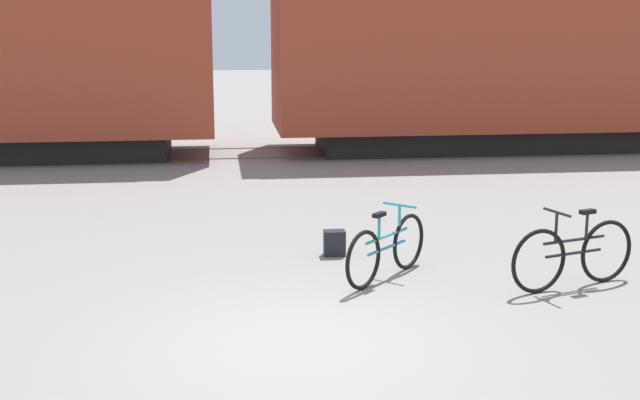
{
  "coord_description": "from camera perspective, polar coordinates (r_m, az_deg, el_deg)",
  "views": [
    {
      "loc": [
        -0.7,
        -8.29,
        3.25
      ],
      "look_at": [
        0.48,
        1.58,
        1.1
      ],
      "focal_mm": 50.0,
      "sensor_mm": 36.0,
      "label": 1
    }
  ],
  "objects": [
    {
      "name": "bicycle_teal",
      "position": [
        10.89,
        4.3,
        -3.13
      ],
      "size": [
        1.23,
        1.32,
        0.89
      ],
      "color": "black",
      "rests_on": "ground_plane"
    },
    {
      "name": "ground_plane",
      "position": [
        8.93,
        -1.89,
        -9.14
      ],
      "size": [
        80.0,
        80.0,
        0.0
      ],
      "primitive_type": "plane",
      "color": "gray"
    },
    {
      "name": "backpack",
      "position": [
        11.93,
        0.94,
        -2.77
      ],
      "size": [
        0.28,
        0.2,
        0.34
      ],
      "color": "black",
      "rests_on": "ground_plane"
    },
    {
      "name": "freight_train",
      "position": [
        20.19,
        -4.91,
        10.73
      ],
      "size": [
        27.09,
        2.99,
        5.26
      ],
      "color": "black",
      "rests_on": "ground_plane"
    },
    {
      "name": "bicycle_black",
      "position": [
        10.93,
        15.9,
        -3.37
      ],
      "size": [
        1.71,
        0.61,
        0.96
      ],
      "color": "black",
      "rests_on": "ground_plane"
    },
    {
      "name": "rail_far",
      "position": [
        21.15,
        -4.84,
        3.32
      ],
      "size": [
        39.09,
        0.07,
        0.01
      ],
      "primitive_type": "cube",
      "color": "#4C4238",
      "rests_on": "ground_plane"
    },
    {
      "name": "rail_near",
      "position": [
        19.73,
        -4.69,
        2.69
      ],
      "size": [
        39.09,
        0.07,
        0.01
      ],
      "primitive_type": "cube",
      "color": "#4C4238",
      "rests_on": "ground_plane"
    }
  ]
}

